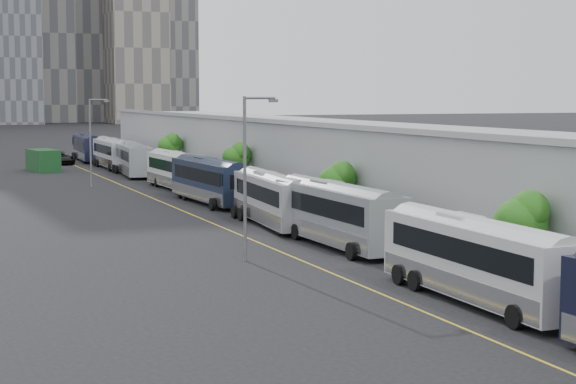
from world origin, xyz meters
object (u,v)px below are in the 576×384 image
bus_4 (273,204)px  shipping_container (43,160)px  bus_3 (337,220)px  bus_5 (211,185)px  bus_2 (478,267)px  bus_6 (177,174)px  suv (60,158)px  bus_9 (88,150)px  street_lamp_far (92,136)px  bus_8 (113,156)px  bus_7 (133,162)px  street_lamp_near (248,167)px

bus_4 → shipping_container: bearing=103.6°
bus_3 → bus_5: 25.09m
bus_2 → bus_6: bearing=89.2°
bus_3 → suv: (-5.44, 76.85, -0.81)m
bus_9 → street_lamp_far: size_ratio=1.45×
bus_6 → bus_2: bearing=-93.1°
bus_8 → suv: size_ratio=2.15×
bus_3 → bus_8: size_ratio=1.03×
bus_7 → bus_2: bearing=-85.5°
bus_4 → suv: (-5.11, 66.64, -0.74)m
street_lamp_near → shipping_container: size_ratio=1.67×
bus_5 → street_lamp_far: 19.57m
bus_5 → bus_9: bus_5 is taller
bus_2 → suv: 93.88m
bus_2 → bus_5: size_ratio=0.98×
bus_3 → suv: size_ratio=2.22×
bus_4 → bus_8: bearing=94.6°
bus_9 → bus_5: bearing=-87.1°
bus_3 → shipping_container: 66.40m
bus_4 → street_lamp_near: bearing=-111.7°
bus_9 → street_lamp_far: 39.27m
street_lamp_near → bus_6: bearing=80.4°
bus_8 → bus_9: 14.59m
bus_4 → bus_9: 71.54m
suv → street_lamp_far: bearing=-101.4°
bus_9 → shipping_container: bearing=-114.7°
bus_2 → bus_5: bearing=89.6°
shipping_container → bus_7: bearing=-60.0°
street_lamp_near → bus_7: bearing=83.6°
bus_5 → suv: bus_5 is taller
bus_2 → bus_4: bearing=89.2°
bus_4 → bus_6: (0.48, 27.86, -0.03)m
bus_2 → bus_6: size_ratio=1.03×
bus_5 → shipping_container: bearing=99.3°
bus_8 → street_lamp_far: bearing=-105.6°
suv → bus_3: bearing=-94.6°
suv → bus_7: bearing=-85.1°
bus_3 → suv: bus_3 is taller
bus_2 → bus_7: size_ratio=1.00×
bus_6 → bus_8: bearing=88.8°
bus_6 → shipping_container: bearing=106.3°
bus_5 → shipping_container: (-8.64, 40.69, -0.32)m
bus_3 → bus_2: bearing=-94.2°
bus_7 → street_lamp_far: street_lamp_far is taller
bus_2 → bus_6: bus_2 is taller
street_lamp_near → street_lamp_far: size_ratio=1.04×
street_lamp_near → suv: 79.75m
bus_3 → bus_9: 81.75m
bus_2 → bus_6: 54.99m
bus_6 → bus_3: bearing=-92.3°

